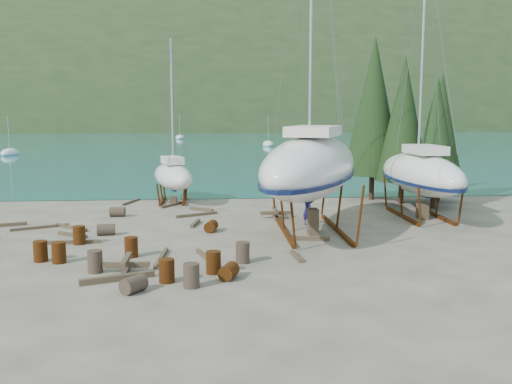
{
  "coord_description": "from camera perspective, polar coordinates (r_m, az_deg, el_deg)",
  "views": [
    {
      "loc": [
        -0.39,
        -25.83,
        6.2
      ],
      "look_at": [
        1.82,
        3.0,
        2.17
      ],
      "focal_mm": 40.0,
      "sensor_mm": 36.0,
      "label": 1
    }
  ],
  "objects": [
    {
      "name": "far_house_center",
      "position": [
        216.74,
        -9.65,
        6.96
      ],
      "size": [
        6.6,
        5.6,
        5.6
      ],
      "color": "beige",
      "rests_on": "ground"
    },
    {
      "name": "drum_9",
      "position": [
        35.27,
        -13.68,
        -1.94
      ],
      "size": [
        0.91,
        0.63,
        0.58
      ],
      "primitive_type": "cylinder",
      "rotation": [
        1.57,
        0.0,
        1.52
      ],
      "color": "#2D2823",
      "rests_on": "ground"
    },
    {
      "name": "moored_boat_left",
      "position": [
        90.98,
        -23.42,
        3.62
      ],
      "size": [
        2.0,
        5.0,
        6.05
      ],
      "color": "white",
      "rests_on": "ground"
    },
    {
      "name": "cypress_back_left",
      "position": [
        41.43,
        11.7,
        8.41
      ],
      "size": [
        4.14,
        4.14,
        11.5
      ],
      "color": "black",
      "rests_on": "ground"
    },
    {
      "name": "timber_4",
      "position": [
        30.28,
        -17.88,
        -4.1
      ],
      "size": [
        1.7,
        1.18,
        0.17
      ],
      "primitive_type": "cube",
      "rotation": [
        0.0,
        0.0,
        1.0
      ],
      "color": "brown",
      "rests_on": "ground"
    },
    {
      "name": "timber_12",
      "position": [
        28.63,
        -17.78,
        -4.79
      ],
      "size": [
        2.48,
        0.28,
        0.17
      ],
      "primitive_type": "cube",
      "rotation": [
        0.0,
        0.0,
        1.62
      ],
      "color": "brown",
      "rests_on": "ground"
    },
    {
      "name": "far_hill",
      "position": [
        345.88,
        -4.35,
        6.89
      ],
      "size": [
        800.0,
        360.0,
        110.0
      ],
      "primitive_type": "ellipsoid",
      "color": "#24371B",
      "rests_on": "ground"
    },
    {
      "name": "timber_5",
      "position": [
        24.38,
        -4.86,
        -6.63
      ],
      "size": [
        1.07,
        2.99,
        0.16
      ],
      "primitive_type": "cube",
      "rotation": [
        0.0,
        0.0,
        0.3
      ],
      "color": "brown",
      "rests_on": "ground"
    },
    {
      "name": "timber_1",
      "position": [
        28.07,
        5.56,
        -4.66
      ],
      "size": [
        1.77,
        0.49,
        0.19
      ],
      "primitive_type": "cube",
      "rotation": [
        0.0,
        0.0,
        1.4
      ],
      "color": "brown",
      "rests_on": "ground"
    },
    {
      "name": "cypress_mid_right",
      "position": [
        38.63,
        17.58,
        5.67
      ],
      "size": [
        3.06,
        3.06,
        8.5
      ],
      "color": "black",
      "rests_on": "ground"
    },
    {
      "name": "far_house_left",
      "position": [
        223.93,
        -19.96,
        6.63
      ],
      "size": [
        6.6,
        5.6,
        5.6
      ],
      "color": "beige",
      "rests_on": "ground"
    },
    {
      "name": "timber_16",
      "position": [
        22.01,
        -13.69,
        -8.35
      ],
      "size": [
        2.66,
        1.27,
        0.23
      ],
      "primitive_type": "cube",
      "rotation": [
        0.0,
        0.0,
        1.96
      ],
      "color": "brown",
      "rests_on": "ground"
    },
    {
      "name": "drum_3",
      "position": [
        21.4,
        -8.92,
        -7.78
      ],
      "size": [
        0.58,
        0.58,
        0.88
      ],
      "primitive_type": "cylinder",
      "color": "#613210",
      "rests_on": "ground"
    },
    {
      "name": "cypress_far_right",
      "position": [
        41.97,
        17.97,
        6.2
      ],
      "size": [
        3.24,
        3.24,
        9.0
      ],
      "color": "black",
      "rests_on": "ground"
    },
    {
      "name": "drum_0",
      "position": [
        25.68,
        -20.75,
        -5.56
      ],
      "size": [
        0.58,
        0.58,
        0.88
      ],
      "primitive_type": "cylinder",
      "color": "#613210",
      "rests_on": "ground"
    },
    {
      "name": "drum_8",
      "position": [
        28.38,
        -17.26,
        -4.14
      ],
      "size": [
        0.58,
        0.58,
        0.88
      ],
      "primitive_type": "cylinder",
      "color": "#613210",
      "rests_on": "ground"
    },
    {
      "name": "worker",
      "position": [
        31.92,
        5.15,
        -1.75
      ],
      "size": [
        0.68,
        0.74,
        1.7
      ],
      "primitive_type": "imported",
      "rotation": [
        0.0,
        0.0,
        1.0
      ],
      "color": "#1A1356",
      "rests_on": "ground"
    },
    {
      "name": "timber_9",
      "position": [
        38.59,
        -8.41,
        -1.28
      ],
      "size": [
        1.4,
        2.02,
        0.15
      ],
      "primitive_type": "cube",
      "rotation": [
        0.0,
        0.0,
        2.56
      ],
      "color": "brown",
      "rests_on": "ground"
    },
    {
      "name": "far_house_right",
      "position": [
        217.98,
        3.65,
        7.06
      ],
      "size": [
        6.6,
        5.6,
        5.6
      ],
      "color": "beige",
      "rests_on": "ground"
    },
    {
      "name": "drum_17",
      "position": [
        20.68,
        -6.48,
        -8.3
      ],
      "size": [
        0.58,
        0.58,
        0.88
      ],
      "primitive_type": "cylinder",
      "color": "#2D2823",
      "rests_on": "ground"
    },
    {
      "name": "small_sailboat_shore",
      "position": [
        40.14,
        -8.3,
        1.64
      ],
      "size": [
        4.08,
        7.36,
        11.23
      ],
      "rotation": [
        0.0,
        0.0,
        0.28
      ],
      "color": "white",
      "rests_on": "ground"
    },
    {
      "name": "drum_13",
      "position": [
        25.17,
        -19.11,
        -5.74
      ],
      "size": [
        0.58,
        0.58,
        0.88
      ],
      "primitive_type": "cylinder",
      "color": "#613210",
      "rests_on": "ground"
    },
    {
      "name": "drum_12",
      "position": [
        21.63,
        -2.74,
        -7.94
      ],
      "size": [
        0.85,
        1.03,
        0.58
      ],
      "primitive_type": "cylinder",
      "rotation": [
        1.57,
        0.0,
        2.78
      ],
      "color": "#613210",
      "rests_on": "ground"
    },
    {
      "name": "timber_7",
      "position": [
        24.68,
        4.07,
        -6.43
      ],
      "size": [
        0.31,
        1.67,
        0.17
      ],
      "primitive_type": "cube",
      "rotation": [
        0.0,
        0.0,
        0.08
      ],
      "color": "brown",
      "rests_on": "ground"
    },
    {
      "name": "timber_15",
      "position": [
        32.9,
        -20.81,
        -3.32
      ],
      "size": [
        2.77,
        1.49,
        0.15
      ],
      "primitive_type": "cube",
      "rotation": [
        0.0,
        0.0,
        2.04
      ],
      "color": "brown",
      "rests_on": "ground"
    },
    {
      "name": "cypress_near_right",
      "position": [
        39.97,
        14.54,
        7.1
      ],
      "size": [
        3.6,
        3.6,
        10.0
      ],
      "color": "black",
      "rests_on": "ground"
    },
    {
      "name": "timber_10",
      "position": [
        34.68,
        -5.94,
        -2.27
      ],
      "size": [
        2.49,
        1.38,
        0.16
      ],
      "primitive_type": "cube",
      "rotation": [
        0.0,
        0.0,
        2.04
      ],
      "color": "brown",
      "rests_on": "ground"
    },
    {
      "name": "ground",
      "position": [
        26.57,
        -3.44,
        -5.58
      ],
      "size": [
        600.0,
        600.0,
        0.0
      ],
      "primitive_type": "plane",
      "color": "#5A5447",
      "rests_on": "ground"
    },
    {
      "name": "drum_1",
      "position": [
        20.49,
        -12.13,
        -9.02
      ],
      "size": [
        0.99,
        1.05,
        0.58
      ],
      "primitive_type": "cylinder",
      "rotation": [
        1.57,
        0.0,
        2.5
      ],
      "color": "#2D2823",
      "rests_on": "ground"
    },
    {
      "name": "drum_16",
      "position": [
        23.27,
        -15.8,
        -6.7
      ],
      "size": [
        0.58,
        0.58,
        0.88
      ],
      "primitive_type": "cylinder",
      "color": "#2D2823",
      "rests_on": "ground"
    },
    {
      "name": "timber_17",
      "position": [
        32.29,
        -18.01,
        -3.38
      ],
      "size": [
        2.11,
        1.85,
        0.16
      ],
      "primitive_type": "cube",
      "rotation": [
        0.0,
        0.0,
        0.86
      ],
      "color": "brown",
      "rests_on": "ground"
    },
    {
      "name": "timber_6",
      "position": [
        36.45,
        -5.47,
        -1.74
      ],
      "size": [
        1.54,
        1.09,
        0.19
      ],
      "primitive_type": "cube",
      "rotation": [
        0.0,
        0.0,
        0.99
      ],
      "color": "brown",
      "rests_on": "ground"
    },
    {
      "name": "timber_8",
      "position": [
        31.95,
        -6.1,
        -3.13
      ],
      "size": [
        0.53,
        1.94,
        0.19
      ],
      "primitive_type": "cube",
      "rotation": [
        0.0,
        0.0,
        2.96
      ],
      "color": "brown",
      "rests_on": "ground"
    },
    {
      "name": "timber_pile_fore",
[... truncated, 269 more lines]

